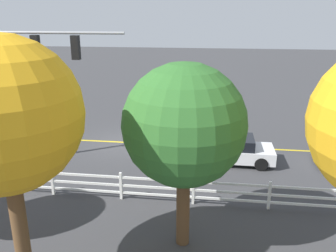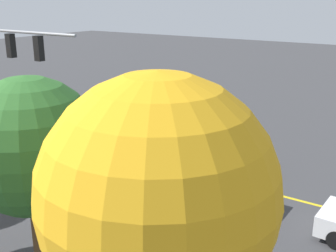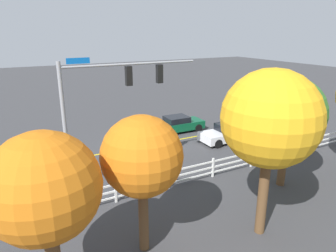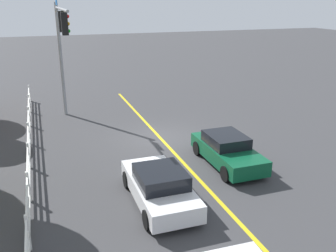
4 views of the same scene
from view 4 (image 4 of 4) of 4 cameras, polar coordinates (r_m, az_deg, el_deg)
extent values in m
plane|color=#38383A|center=(19.24, -1.19, -1.86)|extent=(120.00, 120.00, 0.00)
cube|color=gold|center=(15.79, 3.40, -6.74)|extent=(28.00, 0.16, 0.01)
cylinder|color=gray|center=(23.32, -16.11, 9.61)|extent=(0.20, 0.20, 6.68)
cylinder|color=gray|center=(19.41, -16.16, 16.90)|extent=(7.31, 0.12, 0.12)
cube|color=#0C59B2|center=(22.15, -16.81, 17.75)|extent=(1.10, 0.03, 0.28)
cube|color=black|center=(19.67, -16.05, 15.17)|extent=(0.32, 0.28, 1.00)
sphere|color=red|center=(19.67, -15.68, 16.14)|extent=(0.17, 0.17, 0.17)
sphere|color=orange|center=(19.69, -15.60, 15.21)|extent=(0.17, 0.17, 0.17)
sphere|color=#148C19|center=(19.71, -15.51, 14.29)|extent=(0.17, 0.17, 0.17)
cube|color=black|center=(17.91, -15.62, 14.90)|extent=(0.32, 0.28, 1.00)
sphere|color=red|center=(17.90, -15.22, 15.96)|extent=(0.17, 0.17, 0.17)
sphere|color=orange|center=(17.92, -15.13, 14.94)|extent=(0.17, 0.17, 0.17)
sphere|color=#148C19|center=(17.94, -15.04, 13.92)|extent=(0.17, 0.17, 0.17)
cube|color=silver|center=(13.23, -1.39, -9.60)|extent=(4.23, 1.79, 0.61)
cube|color=black|center=(12.79, -1.12, -7.83)|extent=(1.80, 1.60, 0.51)
cylinder|color=black|center=(14.37, -6.31, -8.18)|extent=(0.64, 0.22, 0.64)
cylinder|color=black|center=(14.76, -0.02, -7.27)|extent=(0.64, 0.22, 0.64)
cylinder|color=black|center=(11.95, -3.11, -14.18)|extent=(0.64, 0.22, 0.64)
cylinder|color=black|center=(12.42, 4.40, -12.80)|extent=(0.64, 0.22, 0.64)
cube|color=#0C4C2D|center=(16.27, 9.13, -4.11)|extent=(4.12, 1.71, 0.63)
cube|color=black|center=(16.23, 8.89, -2.07)|extent=(1.85, 1.53, 0.46)
cylinder|color=black|center=(15.65, 14.08, -6.29)|extent=(0.64, 0.22, 0.64)
cylinder|color=black|center=(14.89, 8.92, -7.27)|extent=(0.64, 0.22, 0.64)
cylinder|color=black|center=(17.83, 9.23, -2.74)|extent=(0.64, 0.22, 0.64)
cylinder|color=black|center=(17.17, 4.57, -3.42)|extent=(0.64, 0.22, 0.64)
cube|color=white|center=(11.63, -20.73, -15.09)|extent=(0.10, 0.10, 1.15)
cube|color=white|center=(14.14, -20.67, -8.70)|extent=(0.10, 0.10, 1.15)
cube|color=white|center=(16.77, -20.63, -4.27)|extent=(0.10, 0.10, 1.15)
cube|color=white|center=(19.48, -20.60, -1.06)|extent=(0.10, 0.10, 1.15)
cube|color=white|center=(22.23, -20.57, 1.36)|extent=(0.10, 0.10, 1.15)
cube|color=white|center=(25.01, -20.56, 3.24)|extent=(0.10, 0.10, 1.15)
cube|color=white|center=(27.82, -20.54, 4.75)|extent=(0.10, 0.10, 1.15)
cube|color=white|center=(15.29, -20.81, -5.03)|extent=(26.00, 0.06, 0.09)
cube|color=white|center=(15.43, -20.65, -6.22)|extent=(26.00, 0.06, 0.09)
cube|color=white|center=(15.57, -20.52, -7.28)|extent=(26.00, 0.06, 0.09)
camera|label=1|loc=(17.66, -68.00, 8.23)|focal=37.33mm
camera|label=2|loc=(10.64, -88.18, 5.64)|focal=44.73mm
camera|label=3|loc=(28.76, -49.86, 14.89)|focal=32.80mm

